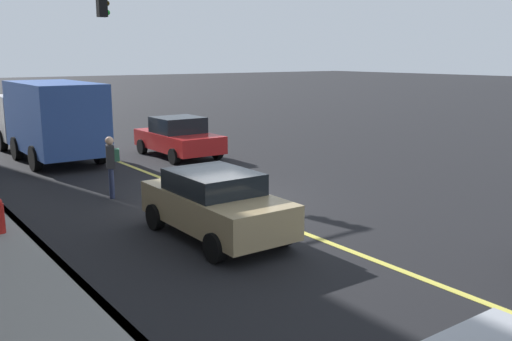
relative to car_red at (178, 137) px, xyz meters
name	(u,v)px	position (x,y,z in m)	size (l,w,h in m)	color
ground	(219,201)	(-6.90, 2.42, -0.77)	(200.00, 200.00, 0.00)	black
curb_edge	(25,231)	(-6.90, 7.58, -0.70)	(80.00, 0.16, 0.15)	slate
lane_stripe_center	(219,200)	(-6.90, 2.42, -0.77)	(80.00, 0.16, 0.01)	#D8CC4C
car_red	(178,137)	(0.00, 0.00, 0.00)	(4.24, 2.11, 1.58)	red
car_tan	(215,203)	(-9.55, 4.18, 0.00)	(3.98, 1.89, 1.48)	tan
truck_blue	(48,117)	(2.55, 4.28, 0.83)	(7.55, 2.59, 2.99)	silver
pedestrian_with_backpack	(111,162)	(-4.82, 4.68, 0.25)	(0.46, 0.45, 1.75)	#262D4C
traffic_light_mast	(15,40)	(-1.02, 6.09, 3.65)	(0.28, 4.99, 6.42)	#1E3823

